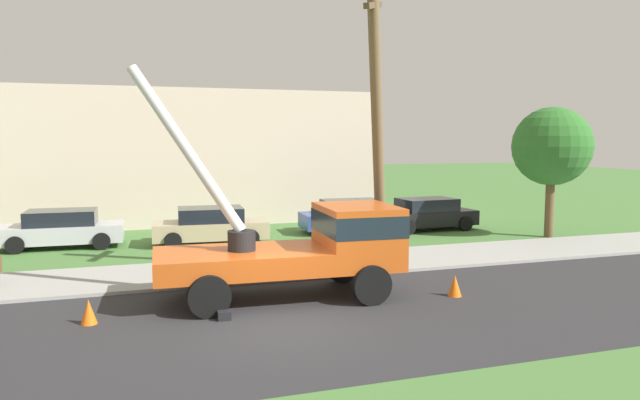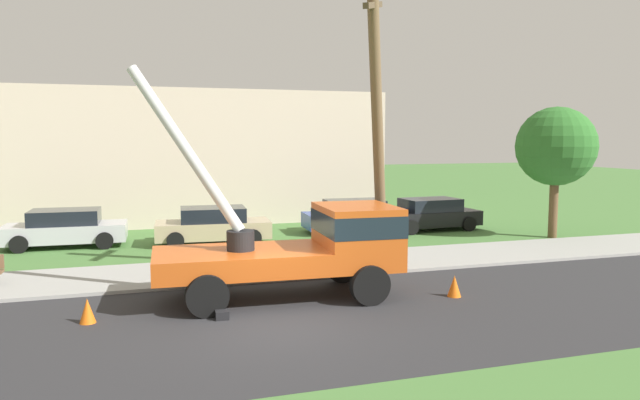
% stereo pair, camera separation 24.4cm
% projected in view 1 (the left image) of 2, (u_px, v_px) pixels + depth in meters
% --- Properties ---
extents(ground_plane, '(120.00, 120.00, 0.00)m').
position_uv_depth(ground_plane, '(209.00, 238.00, 24.50)').
color(ground_plane, '#477538').
extents(road_asphalt, '(80.00, 7.29, 0.01)m').
position_uv_depth(road_asphalt, '(281.00, 323.00, 13.17)').
color(road_asphalt, '#2B2B2D').
rests_on(road_asphalt, ground).
extents(sidewalk_strip, '(80.00, 3.40, 0.10)m').
position_uv_depth(sidewalk_strip, '(238.00, 270.00, 18.22)').
color(sidewalk_strip, '#9E9E99').
rests_on(sidewalk_strip, ground).
extents(utility_truck, '(6.75, 3.21, 5.98)m').
position_uv_depth(utility_truck, '(310.00, 243.00, 15.34)').
color(utility_truck, '#C65119').
rests_on(utility_truck, ground).
extents(leaning_utility_pole, '(1.81, 2.45, 8.84)m').
position_uv_depth(leaning_utility_pole, '(377.00, 123.00, 17.06)').
color(leaning_utility_pole, brown).
rests_on(leaning_utility_pole, ground).
extents(traffic_cone_ahead, '(0.36, 0.36, 0.56)m').
position_uv_depth(traffic_cone_ahead, '(455.00, 286.00, 15.41)').
color(traffic_cone_ahead, orange).
rests_on(traffic_cone_ahead, ground).
extents(traffic_cone_behind, '(0.36, 0.36, 0.56)m').
position_uv_depth(traffic_cone_behind, '(89.00, 312.00, 13.09)').
color(traffic_cone_behind, orange).
rests_on(traffic_cone_behind, ground).
extents(traffic_cone_curbside, '(0.36, 0.36, 0.56)m').
position_uv_depth(traffic_cone_curbside, '(372.00, 267.00, 17.60)').
color(traffic_cone_curbside, orange).
rests_on(traffic_cone_curbside, ground).
extents(parked_sedan_silver, '(4.46, 2.12, 1.42)m').
position_uv_depth(parked_sedan_silver, '(62.00, 229.00, 22.23)').
color(parked_sedan_silver, '#B7B7BF').
rests_on(parked_sedan_silver, ground).
extents(parked_sedan_tan, '(4.51, 2.21, 1.42)m').
position_uv_depth(parked_sedan_tan, '(211.00, 226.00, 23.06)').
color(parked_sedan_tan, tan).
rests_on(parked_sedan_tan, ground).
extents(parked_sedan_blue, '(4.48, 2.15, 1.42)m').
position_uv_depth(parked_sedan_blue, '(351.00, 216.00, 25.90)').
color(parked_sedan_blue, '#263F99').
rests_on(parked_sedan_blue, ground).
extents(parked_sedan_black, '(4.49, 2.17, 1.42)m').
position_uv_depth(parked_sedan_black, '(427.00, 214.00, 26.54)').
color(parked_sedan_black, black).
rests_on(parked_sedan_black, ground).
extents(roadside_tree_near, '(3.23, 3.23, 5.40)m').
position_uv_depth(roadside_tree_near, '(552.00, 147.00, 24.26)').
color(roadside_tree_near, brown).
rests_on(roadside_tree_near, ground).
extents(lowrise_building_backdrop, '(18.00, 6.00, 6.40)m').
position_uv_depth(lowrise_building_backdrop, '(194.00, 156.00, 29.94)').
color(lowrise_building_backdrop, beige).
rests_on(lowrise_building_backdrop, ground).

